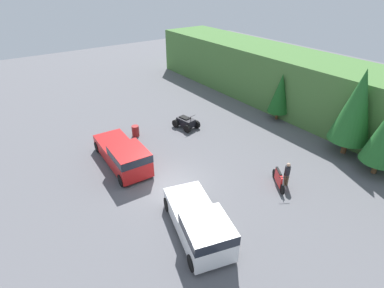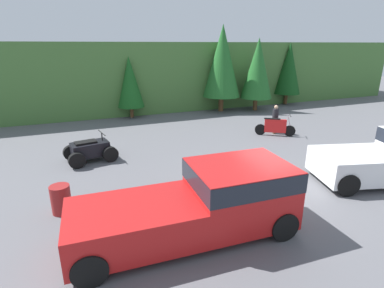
{
  "view_description": "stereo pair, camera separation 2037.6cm",
  "coord_description": "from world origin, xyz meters",
  "px_view_note": "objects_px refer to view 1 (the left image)",
  "views": [
    {
      "loc": [
        12.95,
        -7.5,
        11.55
      ],
      "look_at": [
        -1.96,
        3.03,
        0.95
      ],
      "focal_mm": 28.0,
      "sensor_mm": 36.0,
      "label": 1
    },
    {
      "loc": [
        -6.29,
        -7.82,
        4.85
      ],
      "look_at": [
        -1.96,
        3.03,
        0.95
      ],
      "focal_mm": 28.0,
      "sensor_mm": 36.0,
      "label": 2
    }
  ],
  "objects_px": {
    "steel_barrel": "(136,131)",
    "dirt_bike": "(279,179)",
    "pickup_truck_red": "(124,155)",
    "pickup_truck_second": "(200,224)",
    "quad_atv": "(186,122)",
    "rider_person": "(287,173)"
  },
  "relations": [
    {
      "from": "steel_barrel",
      "to": "dirt_bike",
      "type": "bearing_deg",
      "value": 21.57
    },
    {
      "from": "pickup_truck_red",
      "to": "pickup_truck_second",
      "type": "relative_size",
      "value": 1.08
    },
    {
      "from": "pickup_truck_second",
      "to": "quad_atv",
      "type": "height_order",
      "value": "pickup_truck_second"
    },
    {
      "from": "dirt_bike",
      "to": "quad_atv",
      "type": "xyz_separation_m",
      "value": [
        -9.82,
        -0.19,
        -0.0
      ]
    },
    {
      "from": "pickup_truck_second",
      "to": "rider_person",
      "type": "height_order",
      "value": "pickup_truck_second"
    },
    {
      "from": "pickup_truck_second",
      "to": "quad_atv",
      "type": "relative_size",
      "value": 2.39
    },
    {
      "from": "pickup_truck_red",
      "to": "dirt_bike",
      "type": "bearing_deg",
      "value": 45.41
    },
    {
      "from": "dirt_bike",
      "to": "quad_atv",
      "type": "distance_m",
      "value": 9.82
    },
    {
      "from": "pickup_truck_second",
      "to": "quad_atv",
      "type": "xyz_separation_m",
      "value": [
        -10.45,
        6.27,
        -0.48
      ]
    },
    {
      "from": "pickup_truck_red",
      "to": "quad_atv",
      "type": "height_order",
      "value": "pickup_truck_red"
    },
    {
      "from": "dirt_bike",
      "to": "pickup_truck_second",
      "type": "bearing_deg",
      "value": -51.91
    },
    {
      "from": "pickup_truck_second",
      "to": "dirt_bike",
      "type": "bearing_deg",
      "value": 111.13
    },
    {
      "from": "pickup_truck_red",
      "to": "quad_atv",
      "type": "distance_m",
      "value": 7.11
    },
    {
      "from": "pickup_truck_second",
      "to": "pickup_truck_red",
      "type": "bearing_deg",
      "value": -161.68
    },
    {
      "from": "dirt_bike",
      "to": "quad_atv",
      "type": "height_order",
      "value": "quad_atv"
    },
    {
      "from": "pickup_truck_red",
      "to": "pickup_truck_second",
      "type": "distance_m",
      "value": 7.99
    },
    {
      "from": "dirt_bike",
      "to": "steel_barrel",
      "type": "xyz_separation_m",
      "value": [
        -10.94,
        -4.32,
        -0.05
      ]
    },
    {
      "from": "pickup_truck_red",
      "to": "steel_barrel",
      "type": "height_order",
      "value": "pickup_truck_red"
    },
    {
      "from": "quad_atv",
      "to": "rider_person",
      "type": "height_order",
      "value": "rider_person"
    },
    {
      "from": "pickup_truck_second",
      "to": "steel_barrel",
      "type": "bearing_deg",
      "value": -174.89
    },
    {
      "from": "pickup_truck_second",
      "to": "dirt_bike",
      "type": "xyz_separation_m",
      "value": [
        -0.63,
        6.46,
        -0.48
      ]
    },
    {
      "from": "steel_barrel",
      "to": "rider_person",
      "type": "bearing_deg",
      "value": 22.83
    }
  ]
}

